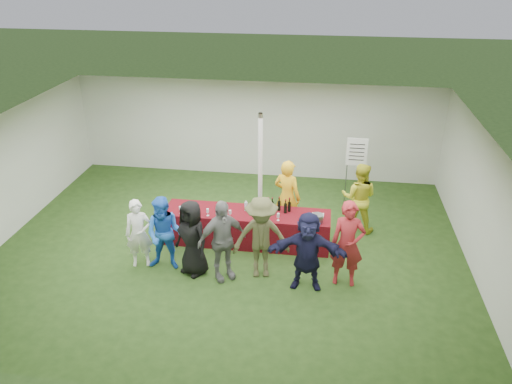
# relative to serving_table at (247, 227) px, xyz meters

# --- Properties ---
(ground) EXTENTS (60.00, 60.00, 0.00)m
(ground) POSITION_rel_serving_table_xyz_m (-0.33, -0.31, -0.38)
(ground) COLOR #284719
(ground) RESTS_ON ground
(tent) EXTENTS (10.00, 10.00, 10.00)m
(tent) POSITION_rel_serving_table_xyz_m (0.17, 0.89, 0.98)
(tent) COLOR white
(tent) RESTS_ON ground
(serving_table) EXTENTS (3.60, 0.80, 0.75)m
(serving_table) POSITION_rel_serving_table_xyz_m (0.00, 0.00, 0.00)
(serving_table) COLOR maroon
(serving_table) RESTS_ON ground
(wine_bottles) EXTENTS (0.62, 0.16, 0.32)m
(wine_bottles) POSITION_rel_serving_table_xyz_m (0.62, 0.14, 0.50)
(wine_bottles) COLOR black
(wine_bottles) RESTS_ON serving_table
(wine_glasses) EXTENTS (2.78, 0.09, 0.16)m
(wine_glasses) POSITION_rel_serving_table_xyz_m (-0.29, -0.26, 0.49)
(wine_glasses) COLOR silver
(wine_glasses) RESTS_ON serving_table
(water_bottle) EXTENTS (0.07, 0.07, 0.23)m
(water_bottle) POSITION_rel_serving_table_xyz_m (-0.03, 0.08, 0.48)
(water_bottle) COLOR silver
(water_bottle) RESTS_ON serving_table
(bar_towel) EXTENTS (0.25, 0.18, 0.03)m
(bar_towel) POSITION_rel_serving_table_xyz_m (1.53, 0.05, 0.39)
(bar_towel) COLOR white
(bar_towel) RESTS_ON serving_table
(dump_bucket) EXTENTS (0.24, 0.24, 0.18)m
(dump_bucket) POSITION_rel_serving_table_xyz_m (1.52, -0.22, 0.46)
(dump_bucket) COLOR slate
(dump_bucket) RESTS_ON serving_table
(wine_list_sign) EXTENTS (0.50, 0.03, 1.80)m
(wine_list_sign) POSITION_rel_serving_table_xyz_m (2.36, 2.12, 0.94)
(wine_list_sign) COLOR slate
(wine_list_sign) RESTS_ON ground
(staff_pourer) EXTENTS (0.76, 0.64, 1.76)m
(staff_pourer) POSITION_rel_serving_table_xyz_m (0.82, 0.60, 0.50)
(staff_pourer) COLOR yellow
(staff_pourer) RESTS_ON ground
(staff_back) EXTENTS (0.89, 0.74, 1.65)m
(staff_back) POSITION_rel_serving_table_xyz_m (2.41, 0.91, 0.45)
(staff_back) COLOR gold
(staff_back) RESTS_ON ground
(customer_0) EXTENTS (0.61, 0.48, 1.46)m
(customer_0) POSITION_rel_serving_table_xyz_m (-2.01, -1.16, 0.36)
(customer_0) COLOR white
(customer_0) RESTS_ON ground
(customer_1) EXTENTS (0.77, 0.60, 1.58)m
(customer_1) POSITION_rel_serving_table_xyz_m (-1.45, -1.20, 0.41)
(customer_1) COLOR blue
(customer_1) RESTS_ON ground
(customer_2) EXTENTS (0.92, 0.83, 1.58)m
(customer_2) POSITION_rel_serving_table_xyz_m (-0.88, -1.27, 0.41)
(customer_2) COLOR black
(customer_2) RESTS_ON ground
(customer_3) EXTENTS (1.05, 0.91, 1.69)m
(customer_3) POSITION_rel_serving_table_xyz_m (-0.26, -1.37, 0.47)
(customer_3) COLOR slate
(customer_3) RESTS_ON ground
(customer_4) EXTENTS (1.21, 0.83, 1.71)m
(customer_4) POSITION_rel_serving_table_xyz_m (0.47, -1.18, 0.48)
(customer_4) COLOR #4C4D2C
(customer_4) RESTS_ON ground
(customer_5) EXTENTS (1.48, 0.48, 1.59)m
(customer_5) POSITION_rel_serving_table_xyz_m (1.38, -1.42, 0.42)
(customer_5) COLOR #181839
(customer_5) RESTS_ON ground
(customer_6) EXTENTS (0.64, 0.43, 1.75)m
(customer_6) POSITION_rel_serving_table_xyz_m (2.11, -1.20, 0.50)
(customer_6) COLOR maroon
(customer_6) RESTS_ON ground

